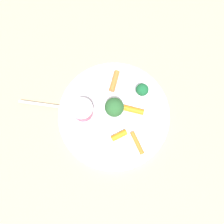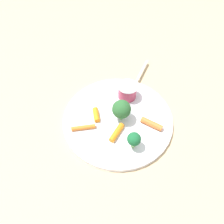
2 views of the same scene
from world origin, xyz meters
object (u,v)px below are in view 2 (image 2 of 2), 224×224
(carrot_stick_0, at_px, (96,115))
(carrot_stick_1, at_px, (117,133))
(carrot_stick_2, at_px, (83,128))
(fork, at_px, (137,79))
(carrot_stick_3, at_px, (152,124))
(plate, at_px, (118,119))
(broccoli_floret_0, at_px, (122,108))
(sauce_cup, at_px, (127,91))
(broccoli_floret_1, at_px, (134,139))

(carrot_stick_0, relative_size, carrot_stick_1, 0.76)
(carrot_stick_2, relative_size, fork, 0.32)
(carrot_stick_3, bearing_deg, plate, 93.70)
(broccoli_floret_0, bearing_deg, fork, -0.24)
(sauce_cup, relative_size, broccoli_floret_1, 1.10)
(broccoli_floret_1, relative_size, carrot_stick_0, 1.22)
(sauce_cup, distance_m, broccoli_floret_0, 0.07)
(plate, relative_size, fork, 1.55)
(carrot_stick_0, distance_m, carrot_stick_2, 0.05)
(sauce_cup, height_order, broccoli_floret_0, broccoli_floret_0)
(carrot_stick_0, height_order, carrot_stick_1, same)
(plate, distance_m, carrot_stick_3, 0.09)
(carrot_stick_2, bearing_deg, broccoli_floret_1, -91.24)
(broccoli_floret_1, xyz_separation_m, carrot_stick_0, (0.05, 0.11, -0.02))
(carrot_stick_1, distance_m, fork, 0.19)
(plate, distance_m, carrot_stick_1, 0.05)
(carrot_stick_1, bearing_deg, broccoli_floret_1, -109.89)
(broccoli_floret_0, relative_size, carrot_stick_2, 1.05)
(carrot_stick_2, xyz_separation_m, fork, (0.21, -0.08, -0.00))
(fork, bearing_deg, carrot_stick_0, 159.43)
(carrot_stick_2, distance_m, carrot_stick_3, 0.17)
(fork, bearing_deg, broccoli_floret_1, -166.66)
(carrot_stick_0, bearing_deg, plate, -72.70)
(carrot_stick_0, relative_size, fork, 0.22)
(broccoli_floret_1, xyz_separation_m, carrot_stick_2, (0.00, 0.13, -0.02))
(broccoli_floret_0, xyz_separation_m, carrot_stick_3, (0.00, -0.08, -0.03))
(sauce_cup, distance_m, carrot_stick_1, 0.12)
(carrot_stick_1, xyz_separation_m, carrot_stick_2, (-0.01, 0.08, -0.00))
(broccoli_floret_0, distance_m, broccoli_floret_1, 0.08)
(carrot_stick_1, relative_size, carrot_stick_3, 0.94)
(fork, bearing_deg, carrot_stick_1, -178.64)
(plate, height_order, carrot_stick_1, carrot_stick_1)
(carrot_stick_1, bearing_deg, broccoli_floret_0, 5.78)
(plate, relative_size, carrot_stick_1, 5.40)
(broccoli_floret_1, distance_m, carrot_stick_1, 0.05)
(carrot_stick_0, bearing_deg, broccoli_floret_0, -71.32)
(plate, relative_size, sauce_cup, 5.33)
(fork, bearing_deg, broccoli_floret_0, 179.76)
(carrot_stick_1, height_order, carrot_stick_2, carrot_stick_1)
(carrot_stick_0, height_order, carrot_stick_2, carrot_stick_0)
(carrot_stick_3, bearing_deg, broccoli_floret_0, 90.92)
(carrot_stick_3, distance_m, fork, 0.16)
(plate, bearing_deg, carrot_stick_3, -86.30)
(broccoli_floret_1, bearing_deg, carrot_stick_1, 70.11)
(broccoli_floret_0, relative_size, fork, 0.34)
(broccoli_floret_0, height_order, carrot_stick_1, broccoli_floret_0)
(plate, height_order, carrot_stick_2, carrot_stick_2)
(carrot_stick_0, xyz_separation_m, carrot_stick_3, (0.02, -0.14, 0.00))
(broccoli_floret_0, bearing_deg, broccoli_floret_1, -143.33)
(sauce_cup, bearing_deg, plate, -178.69)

